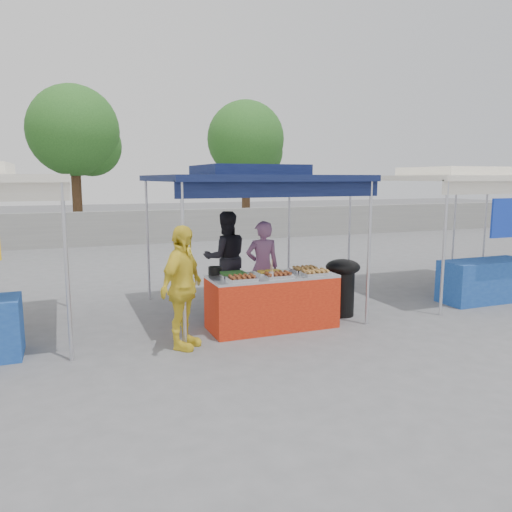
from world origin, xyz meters
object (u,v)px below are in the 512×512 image
object	(u,v)px
vendor_table	(272,301)
helper_man	(226,258)
cooking_pot	(215,271)
wok_burner	(343,282)
customer_person	(182,288)
vendor_woman	(262,267)

from	to	relation	value
vendor_table	helper_man	xyz separation A→B (m)	(-0.19, 1.76, 0.45)
vendor_table	cooking_pot	xyz separation A→B (m)	(-0.83, 0.35, 0.49)
vendor_table	wok_burner	xyz separation A→B (m)	(1.40, 0.21, 0.16)
vendor_table	customer_person	size ratio (longest dim) A/B	1.16
vendor_table	customer_person	xyz separation A→B (m)	(-1.53, -0.43, 0.44)
customer_person	helper_man	bearing A→B (deg)	10.35
cooking_pot	customer_person	distance (m)	1.05
cooking_pot	helper_man	bearing A→B (deg)	65.77
vendor_table	wok_burner	bearing A→B (deg)	8.65
vendor_table	wok_burner	size ratio (longest dim) A/B	2.02
cooking_pot	customer_person	bearing A→B (deg)	-132.09
wok_burner	helper_man	xyz separation A→B (m)	(-1.60, 1.55, 0.29)
wok_burner	helper_man	world-z (taller)	helper_man
vendor_woman	vendor_table	bearing A→B (deg)	84.40
vendor_woman	helper_man	size ratio (longest dim) A/B	0.93
vendor_woman	customer_person	xyz separation A→B (m)	(-1.74, -1.36, 0.05)
vendor_table	cooking_pot	bearing A→B (deg)	156.85
wok_burner	customer_person	world-z (taller)	customer_person
wok_burner	vendor_woman	xyz separation A→B (m)	(-1.19, 0.72, 0.22)
helper_man	vendor_table	bearing A→B (deg)	100.60
vendor_woman	helper_man	bearing A→B (deg)	-56.69
customer_person	wok_burner	bearing A→B (deg)	-35.85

